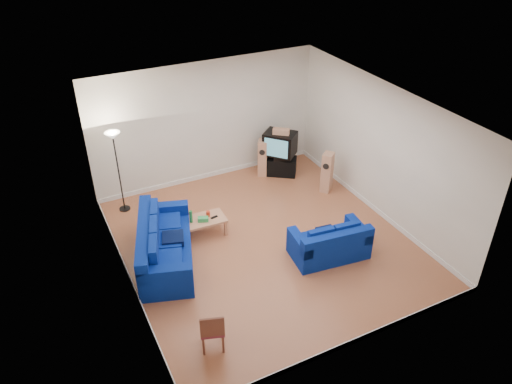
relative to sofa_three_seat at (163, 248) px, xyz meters
name	(u,v)px	position (x,y,z in m)	size (l,w,h in m)	color
room	(265,183)	(2.19, -0.37, 1.20)	(6.01, 6.51, 3.21)	brown
sofa_three_seat	(163,248)	(0.00, 0.00, 0.00)	(1.73, 2.62, 0.94)	#051659
sofa_loveseat	(330,245)	(3.22, -1.42, -0.05)	(1.68, 1.07, 0.80)	#051659
coffee_table	(200,222)	(1.03, 0.52, 0.02)	(1.17, 0.63, 0.42)	tan
bottle	(191,217)	(0.83, 0.52, 0.22)	(0.07, 0.07, 0.29)	#197233
tissue_box	(203,219)	(1.08, 0.44, 0.12)	(0.23, 0.13, 0.10)	green
red_canister	(208,214)	(1.26, 0.57, 0.13)	(0.09, 0.09, 0.13)	red
remote	(214,217)	(1.35, 0.46, 0.08)	(0.17, 0.05, 0.02)	black
tv_stand	(281,166)	(4.01, 2.13, -0.10)	(0.80, 0.45, 0.49)	black
av_receiver	(282,157)	(4.03, 2.11, 0.20)	(0.48, 0.39, 0.11)	black
television	(280,144)	(3.98, 2.18, 0.57)	(0.98, 1.00, 0.62)	black
centre_speaker	(281,131)	(3.96, 2.10, 0.95)	(0.43, 0.17, 0.15)	tan
speaker_left	(263,158)	(3.54, 2.33, 0.17)	(0.37, 0.39, 1.03)	tan
speaker_right	(327,172)	(4.64, 0.87, 0.19)	(0.40, 0.39, 1.07)	tan
floor_lamp	(114,147)	(-0.26, 2.33, 1.36)	(0.35, 0.35, 2.07)	black
dining_chair	(212,329)	(0.05, -2.62, 0.13)	(0.51, 0.51, 0.85)	brown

